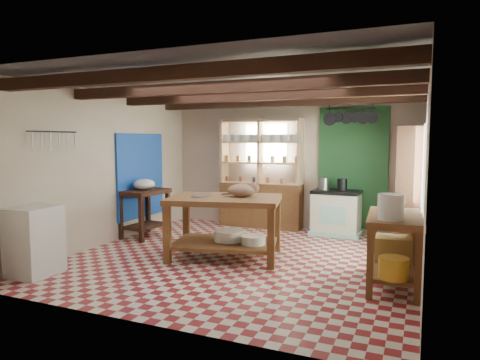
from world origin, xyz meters
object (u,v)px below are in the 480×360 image
at_px(prep_table, 145,213).
at_px(white_cabinet, 34,241).
at_px(right_counter, 394,251).
at_px(stove, 336,213).
at_px(work_table, 225,227).
at_px(cat, 242,190).

bearing_deg(prep_table, white_cabinet, -85.51).
bearing_deg(right_counter, stove, 110.90).
bearing_deg(prep_table, work_table, -14.22).
bearing_deg(stove, cat, -114.62).
bearing_deg(cat, right_counter, -35.11).
relative_size(work_table, prep_table, 1.87).
relative_size(stove, prep_table, 0.99).
distance_m(stove, right_counter, 2.80).
bearing_deg(right_counter, work_table, 168.13).
bearing_deg(cat, work_table, -178.69).
distance_m(work_table, white_cabinet, 2.63).
xyz_separation_m(stove, prep_table, (-3.21, -1.52, 0.01)).
xyz_separation_m(prep_table, cat, (2.18, -0.57, 0.59)).
height_order(work_table, prep_table, work_table).
xyz_separation_m(work_table, stove, (1.27, 2.20, -0.04)).
height_order(right_counter, cat, cat).
xyz_separation_m(prep_table, right_counter, (4.38, -1.03, 0.00)).
bearing_deg(white_cabinet, stove, 48.14).
distance_m(stove, prep_table, 3.56).
xyz_separation_m(work_table, right_counter, (2.44, -0.35, -0.02)).
relative_size(white_cabinet, cat, 2.10).
bearing_deg(cat, prep_table, 141.95).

